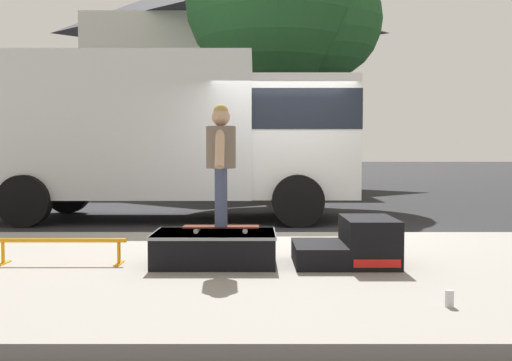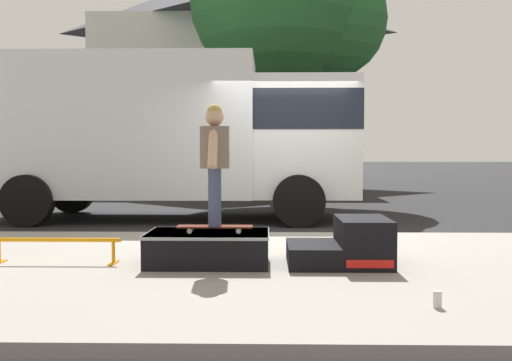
{
  "view_description": "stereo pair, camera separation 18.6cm",
  "coord_description": "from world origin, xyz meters",
  "px_view_note": "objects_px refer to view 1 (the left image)",
  "views": [
    {
      "loc": [
        -0.49,
        -9.02,
        1.28
      ],
      "look_at": [
        -0.46,
        -1.14,
        0.91
      ],
      "focal_mm": 41.27,
      "sensor_mm": 36.0,
      "label": 1
    },
    {
      "loc": [
        -0.3,
        -9.02,
        1.28
      ],
      "look_at": [
        -0.46,
        -1.14,
        0.91
      ],
      "focal_mm": 41.27,
      "sensor_mm": 36.0,
      "label": 2
    }
  ],
  "objects_px": {
    "kicker_ramp": "(351,245)",
    "skater_kid": "(219,155)",
    "grind_rail": "(58,245)",
    "street_tree_main": "(283,4)",
    "box_truck": "(170,130)",
    "soda_can": "(447,298)",
    "skateboard": "(219,227)",
    "skate_box": "(212,247)"
  },
  "relations": [
    {
      "from": "kicker_ramp",
      "to": "skater_kid",
      "type": "bearing_deg",
      "value": -178.53
    },
    {
      "from": "grind_rail",
      "to": "street_tree_main",
      "type": "bearing_deg",
      "value": 73.0
    },
    {
      "from": "kicker_ramp",
      "to": "box_truck",
      "type": "relative_size",
      "value": 0.15
    },
    {
      "from": "skater_kid",
      "to": "box_truck",
      "type": "height_order",
      "value": "box_truck"
    },
    {
      "from": "grind_rail",
      "to": "soda_can",
      "type": "height_order",
      "value": "grind_rail"
    },
    {
      "from": "box_truck",
      "to": "grind_rail",
      "type": "bearing_deg",
      "value": -94.8
    },
    {
      "from": "box_truck",
      "to": "skateboard",
      "type": "bearing_deg",
      "value": -76.53
    },
    {
      "from": "skate_box",
      "to": "skateboard",
      "type": "distance_m",
      "value": 0.23
    },
    {
      "from": "skateboard",
      "to": "box_truck",
      "type": "distance_m",
      "value": 5.47
    },
    {
      "from": "skater_kid",
      "to": "street_tree_main",
      "type": "xyz_separation_m",
      "value": [
        1.1,
        9.12,
        3.79
      ]
    },
    {
      "from": "skater_kid",
      "to": "soda_can",
      "type": "bearing_deg",
      "value": -42.24
    },
    {
      "from": "skate_box",
      "to": "kicker_ramp",
      "type": "xyz_separation_m",
      "value": [
        1.44,
        -0.0,
        0.02
      ]
    },
    {
      "from": "skater_kid",
      "to": "soda_can",
      "type": "height_order",
      "value": "skater_kid"
    },
    {
      "from": "soda_can",
      "to": "kicker_ramp",
      "type": "bearing_deg",
      "value": 104.83
    },
    {
      "from": "kicker_ramp",
      "to": "street_tree_main",
      "type": "height_order",
      "value": "street_tree_main"
    },
    {
      "from": "skater_kid",
      "to": "street_tree_main",
      "type": "height_order",
      "value": "street_tree_main"
    },
    {
      "from": "skate_box",
      "to": "street_tree_main",
      "type": "bearing_deg",
      "value": 82.68
    },
    {
      "from": "grind_rail",
      "to": "soda_can",
      "type": "relative_size",
      "value": 10.87
    },
    {
      "from": "kicker_ramp",
      "to": "skateboard",
      "type": "relative_size",
      "value": 1.34
    },
    {
      "from": "soda_can",
      "to": "street_tree_main",
      "type": "bearing_deg",
      "value": 93.84
    },
    {
      "from": "skateboard",
      "to": "skate_box",
      "type": "bearing_deg",
      "value": 153.16
    },
    {
      "from": "skateboard",
      "to": "skater_kid",
      "type": "height_order",
      "value": "skater_kid"
    },
    {
      "from": "skate_box",
      "to": "skateboard",
      "type": "xyz_separation_m",
      "value": [
        0.07,
        -0.04,
        0.21
      ]
    },
    {
      "from": "grind_rail",
      "to": "soda_can",
      "type": "distance_m",
      "value": 3.89
    },
    {
      "from": "skate_box",
      "to": "grind_rail",
      "type": "xyz_separation_m",
      "value": [
        -1.6,
        0.02,
        0.02
      ]
    },
    {
      "from": "kicker_ramp",
      "to": "skateboard",
      "type": "xyz_separation_m",
      "value": [
        -1.37,
        -0.04,
        0.19
      ]
    },
    {
      "from": "kicker_ramp",
      "to": "skateboard",
      "type": "bearing_deg",
      "value": -178.53
    },
    {
      "from": "box_truck",
      "to": "street_tree_main",
      "type": "bearing_deg",
      "value": 59.2
    },
    {
      "from": "skate_box",
      "to": "box_truck",
      "type": "bearing_deg",
      "value": 102.81
    },
    {
      "from": "grind_rail",
      "to": "skater_kid",
      "type": "relative_size",
      "value": 1.1
    },
    {
      "from": "skateboard",
      "to": "skater_kid",
      "type": "bearing_deg",
      "value": -97.13
    },
    {
      "from": "grind_rail",
      "to": "box_truck",
      "type": "bearing_deg",
      "value": 85.2
    },
    {
      "from": "skater_kid",
      "to": "soda_can",
      "type": "relative_size",
      "value": 9.92
    },
    {
      "from": "grind_rail",
      "to": "street_tree_main",
      "type": "xyz_separation_m",
      "value": [
        2.77,
        9.06,
        4.73
      ]
    },
    {
      "from": "skate_box",
      "to": "soda_can",
      "type": "height_order",
      "value": "skate_box"
    },
    {
      "from": "skate_box",
      "to": "grind_rail",
      "type": "bearing_deg",
      "value": 179.45
    },
    {
      "from": "grind_rail",
      "to": "skater_kid",
      "type": "xyz_separation_m",
      "value": [
        1.67,
        -0.05,
        0.94
      ]
    },
    {
      "from": "street_tree_main",
      "to": "skate_box",
      "type": "bearing_deg",
      "value": -97.32
    },
    {
      "from": "skateboard",
      "to": "box_truck",
      "type": "height_order",
      "value": "box_truck"
    },
    {
      "from": "kicker_ramp",
      "to": "box_truck",
      "type": "distance_m",
      "value": 5.94
    },
    {
      "from": "skate_box",
      "to": "street_tree_main",
      "type": "distance_m",
      "value": 10.31
    },
    {
      "from": "skate_box",
      "to": "skater_kid",
      "type": "relative_size",
      "value": 1.01
    }
  ]
}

